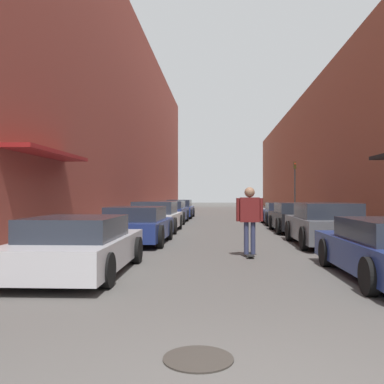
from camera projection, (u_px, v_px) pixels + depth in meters
The scene contains 16 objects.
ground at pixel (223, 222), 25.68m from camera, with size 125.08×125.08×0.00m, color #4C4947.
curb_strip_left at pixel (154, 216), 31.66m from camera, with size 1.80×56.85×0.12m.
curb_strip_right at pixel (291, 216), 31.04m from camera, with size 1.80×56.85×0.12m.
building_row_left at pixel (116, 123), 31.88m from camera, with size 4.90×56.85×14.04m.
building_row_right at pixel (332, 155), 30.89m from camera, with size 4.90×56.85×9.02m.
parked_car_left_0 at pixel (79, 246), 8.77m from camera, with size 2.05×4.41×1.18m.
parked_car_left_1 at pixel (137, 225), 14.17m from camera, with size 2.05×4.00×1.23m.
parked_car_left_2 at pixel (156, 217), 18.80m from camera, with size 2.07×4.12×1.33m.
parked_car_left_3 at pixel (170, 212), 24.56m from camera, with size 1.88×4.72×1.27m.
parked_car_left_4 at pixel (180, 209), 30.05m from camera, with size 1.91×4.67×1.27m.
parked_car_right_1 at pixel (326, 225), 13.65m from camera, with size 2.05×4.24×1.37m.
parked_car_right_2 at pixel (296, 218), 18.57m from camera, with size 1.99×3.99×1.28m.
parked_car_right_3 at pixel (281, 214), 23.31m from camera, with size 1.91×4.01×1.19m.
skateboarder at pixel (250, 214), 11.14m from camera, with size 0.70×0.78×1.82m.
manhole_cover at pixel (198, 359), 4.20m from camera, with size 0.70×0.70×0.02m.
traffic_light at pixel (295, 183), 29.07m from camera, with size 0.16×0.22×3.73m.
Camera 1 is at (-0.26, -3.01, 1.62)m, focal length 40.00 mm.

